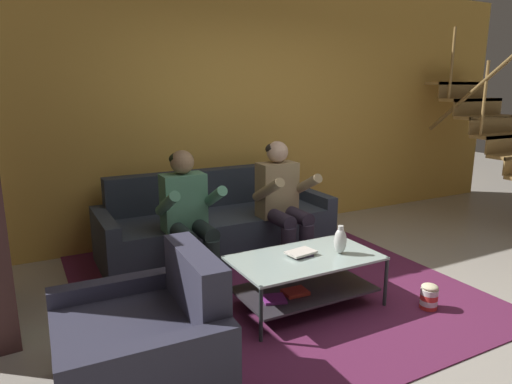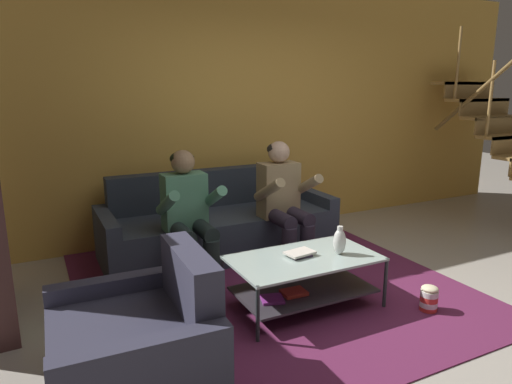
# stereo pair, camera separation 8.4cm
# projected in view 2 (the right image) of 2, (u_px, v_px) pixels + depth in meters

# --- Properties ---
(ground) EXTENTS (16.80, 16.80, 0.00)m
(ground) POSITION_uv_depth(u_px,v_px,m) (376.00, 316.00, 3.45)
(ground) COLOR #AEA69A
(back_partition) EXTENTS (8.40, 0.12, 2.90)m
(back_partition) POSITION_uv_depth(u_px,v_px,m) (239.00, 108.00, 5.26)
(back_partition) COLOR gold
(back_partition) RESTS_ON ground
(couch) EXTENTS (2.36, 0.87, 0.83)m
(couch) POSITION_uv_depth(u_px,v_px,m) (218.00, 226.00, 4.72)
(couch) COLOR #323B49
(couch) RESTS_ON ground
(person_seated_left) EXTENTS (0.50, 0.58, 1.16)m
(person_seated_left) POSITION_uv_depth(u_px,v_px,m) (189.00, 211.00, 3.98)
(person_seated_left) COLOR #1F2A29
(person_seated_left) RESTS_ON ground
(person_seated_right) EXTENTS (0.50, 0.58, 1.18)m
(person_seated_right) POSITION_uv_depth(u_px,v_px,m) (284.00, 198.00, 4.40)
(person_seated_right) COLOR #2C2434
(person_seated_right) RESTS_ON ground
(coffee_table) EXTENTS (1.14, 0.64, 0.41)m
(coffee_table) POSITION_uv_depth(u_px,v_px,m) (303.00, 274.00, 3.54)
(coffee_table) COLOR #A8BFB8
(coffee_table) RESTS_ON ground
(area_rug) EXTENTS (3.07, 3.38, 0.01)m
(area_rug) POSITION_uv_depth(u_px,v_px,m) (261.00, 280.00, 4.09)
(area_rug) COLOR #632247
(area_rug) RESTS_ON ground
(vase) EXTENTS (0.10, 0.10, 0.23)m
(vase) POSITION_uv_depth(u_px,v_px,m) (340.00, 241.00, 3.55)
(vase) COLOR silver
(vase) RESTS_ON coffee_table
(book_stack) EXTENTS (0.24, 0.18, 0.04)m
(book_stack) POSITION_uv_depth(u_px,v_px,m) (299.00, 253.00, 3.54)
(book_stack) COLOR #2B1F32
(book_stack) RESTS_ON coffee_table
(armchair) EXTENTS (0.87, 0.93, 0.81)m
(armchair) POSITION_uv_depth(u_px,v_px,m) (138.00, 349.00, 2.52)
(armchair) COLOR #353448
(armchair) RESTS_ON ground
(popcorn_tub) EXTENTS (0.13, 0.13, 0.21)m
(popcorn_tub) POSITION_uv_depth(u_px,v_px,m) (429.00, 298.00, 3.50)
(popcorn_tub) COLOR red
(popcorn_tub) RESTS_ON ground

